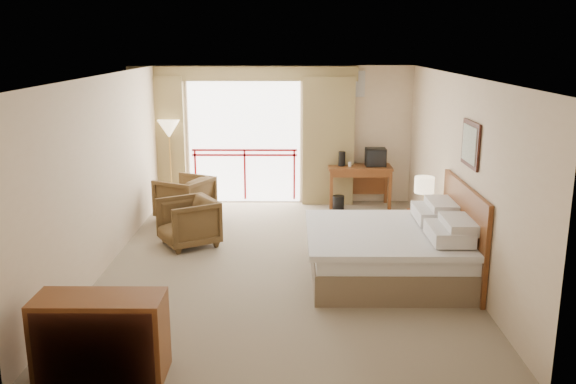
{
  "coord_description": "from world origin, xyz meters",
  "views": [
    {
      "loc": [
        0.15,
        -8.45,
        3.16
      ],
      "look_at": [
        0.09,
        0.4,
        0.96
      ],
      "focal_mm": 38.0,
      "sensor_mm": 36.0,
      "label": 1
    }
  ],
  "objects_px": {
    "bed": "(391,251)",
    "wastebasket": "(338,203)",
    "nightstand": "(423,230)",
    "tv": "(376,157)",
    "armchair_near": "(189,245)",
    "table_lamp": "(424,186)",
    "armchair_far": "(186,219)",
    "dresser": "(101,337)",
    "desk": "(359,174)",
    "side_table": "(179,211)",
    "floor_lamp": "(169,132)"
  },
  "relations": [
    {
      "from": "bed",
      "to": "floor_lamp",
      "type": "height_order",
      "value": "floor_lamp"
    },
    {
      "from": "armchair_far",
      "to": "dresser",
      "type": "height_order",
      "value": "dresser"
    },
    {
      "from": "tv",
      "to": "armchair_far",
      "type": "distance_m",
      "value": 3.8
    },
    {
      "from": "table_lamp",
      "to": "desk",
      "type": "bearing_deg",
      "value": 105.99
    },
    {
      "from": "bed",
      "to": "table_lamp",
      "type": "relative_size",
      "value": 4.01
    },
    {
      "from": "desk",
      "to": "tv",
      "type": "xyz_separation_m",
      "value": [
        0.3,
        -0.06,
        0.35
      ]
    },
    {
      "from": "tv",
      "to": "armchair_near",
      "type": "xyz_separation_m",
      "value": [
        -3.25,
        -2.39,
        -0.97
      ]
    },
    {
      "from": "nightstand",
      "to": "floor_lamp",
      "type": "bearing_deg",
      "value": 147.76
    },
    {
      "from": "side_table",
      "to": "floor_lamp",
      "type": "height_order",
      "value": "floor_lamp"
    },
    {
      "from": "floor_lamp",
      "to": "dresser",
      "type": "relative_size",
      "value": 1.37
    },
    {
      "from": "armchair_near",
      "to": "table_lamp",
      "type": "bearing_deg",
      "value": 58.19
    },
    {
      "from": "bed",
      "to": "side_table",
      "type": "distance_m",
      "value": 3.84
    },
    {
      "from": "desk",
      "to": "armchair_far",
      "type": "bearing_deg",
      "value": -160.77
    },
    {
      "from": "armchair_far",
      "to": "dresser",
      "type": "xyz_separation_m",
      "value": [
        0.12,
        -5.36,
        0.41
      ]
    },
    {
      "from": "nightstand",
      "to": "table_lamp",
      "type": "height_order",
      "value": "table_lamp"
    },
    {
      "from": "nightstand",
      "to": "armchair_far",
      "type": "bearing_deg",
      "value": 155.91
    },
    {
      "from": "bed",
      "to": "armchair_near",
      "type": "xyz_separation_m",
      "value": [
        -2.99,
        1.34,
        -0.38
      ]
    },
    {
      "from": "table_lamp",
      "to": "desk",
      "type": "distance_m",
      "value": 2.65
    },
    {
      "from": "tv",
      "to": "bed",
      "type": "bearing_deg",
      "value": -110.45
    },
    {
      "from": "armchair_near",
      "to": "desk",
      "type": "bearing_deg",
      "value": 99.01
    },
    {
      "from": "wastebasket",
      "to": "armchair_near",
      "type": "distance_m",
      "value": 3.28
    },
    {
      "from": "table_lamp",
      "to": "tv",
      "type": "relative_size",
      "value": 1.36
    },
    {
      "from": "table_lamp",
      "to": "wastebasket",
      "type": "distance_m",
      "value": 2.6
    },
    {
      "from": "armchair_far",
      "to": "side_table",
      "type": "height_order",
      "value": "side_table"
    },
    {
      "from": "armchair_near",
      "to": "side_table",
      "type": "distance_m",
      "value": 0.83
    },
    {
      "from": "armchair_far",
      "to": "dresser",
      "type": "bearing_deg",
      "value": 29.36
    },
    {
      "from": "bed",
      "to": "wastebasket",
      "type": "height_order",
      "value": "bed"
    },
    {
      "from": "tv",
      "to": "side_table",
      "type": "relative_size",
      "value": 0.73
    },
    {
      "from": "tv",
      "to": "wastebasket",
      "type": "xyz_separation_m",
      "value": [
        -0.72,
        -0.29,
        -0.83
      ]
    },
    {
      "from": "nightstand",
      "to": "tv",
      "type": "height_order",
      "value": "tv"
    },
    {
      "from": "desk",
      "to": "armchair_far",
      "type": "height_order",
      "value": "desk"
    },
    {
      "from": "table_lamp",
      "to": "floor_lamp",
      "type": "relative_size",
      "value": 0.31
    },
    {
      "from": "wastebasket",
      "to": "armchair_near",
      "type": "xyz_separation_m",
      "value": [
        -2.53,
        -2.09,
        -0.14
      ]
    },
    {
      "from": "wastebasket",
      "to": "tv",
      "type": "bearing_deg",
      "value": 22.12
    },
    {
      "from": "nightstand",
      "to": "tv",
      "type": "bearing_deg",
      "value": 97.3
    },
    {
      "from": "tv",
      "to": "armchair_near",
      "type": "bearing_deg",
      "value": -160.11
    },
    {
      "from": "side_table",
      "to": "bed",
      "type": "bearing_deg",
      "value": -32.05
    },
    {
      "from": "nightstand",
      "to": "armchair_near",
      "type": "xyz_separation_m",
      "value": [
        -3.67,
        0.12,
        -0.29
      ]
    },
    {
      "from": "bed",
      "to": "nightstand",
      "type": "xyz_separation_m",
      "value": [
        0.69,
        1.21,
        -0.09
      ]
    },
    {
      "from": "wastebasket",
      "to": "floor_lamp",
      "type": "bearing_deg",
      "value": 174.29
    },
    {
      "from": "desk",
      "to": "armchair_near",
      "type": "height_order",
      "value": "desk"
    },
    {
      "from": "desk",
      "to": "wastebasket",
      "type": "relative_size",
      "value": 4.4
    },
    {
      "from": "armchair_near",
      "to": "tv",
      "type": "bearing_deg",
      "value": 95.64
    },
    {
      "from": "bed",
      "to": "wastebasket",
      "type": "distance_m",
      "value": 3.47
    },
    {
      "from": "floor_lamp",
      "to": "dresser",
      "type": "height_order",
      "value": "floor_lamp"
    },
    {
      "from": "armchair_near",
      "to": "floor_lamp",
      "type": "bearing_deg",
      "value": 166.19
    },
    {
      "from": "table_lamp",
      "to": "armchair_far",
      "type": "bearing_deg",
      "value": 158.77
    },
    {
      "from": "wastebasket",
      "to": "armchair_near",
      "type": "bearing_deg",
      "value": -140.37
    },
    {
      "from": "wastebasket",
      "to": "table_lamp",
      "type": "bearing_deg",
      "value": -62.12
    },
    {
      "from": "desk",
      "to": "table_lamp",
      "type": "bearing_deg",
      "value": -71.42
    }
  ]
}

